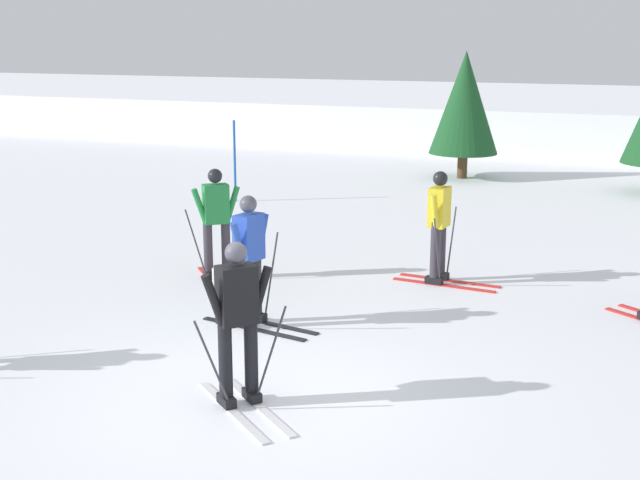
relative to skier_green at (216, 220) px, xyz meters
The scene contains 8 objects.
ground_plane 4.72m from the skier_green, 57.04° to the right, with size 120.00×120.00×0.00m, color white.
far_snow_ridge 18.08m from the skier_green, 81.99° to the left, with size 80.00×6.34×1.42m, color white.
skier_green is the anchor object (origin of this frame).
skier_yellow 3.39m from the skier_green, 17.56° to the left, with size 1.63×1.00×1.71m.
skier_black 4.72m from the skier_green, 59.23° to the right, with size 1.47×1.31×1.71m.
skier_blue 2.31m from the skier_green, 51.07° to the right, with size 1.64×0.99×1.71m.
trail_marker_pole 6.31m from the skier_green, 114.63° to the left, with size 0.05×0.05×1.82m, color #1E56AD.
conifer_far_left 10.93m from the skier_green, 82.46° to the left, with size 1.77×1.77×3.28m.
Camera 1 is at (3.69, -7.47, 3.69)m, focal length 48.37 mm.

